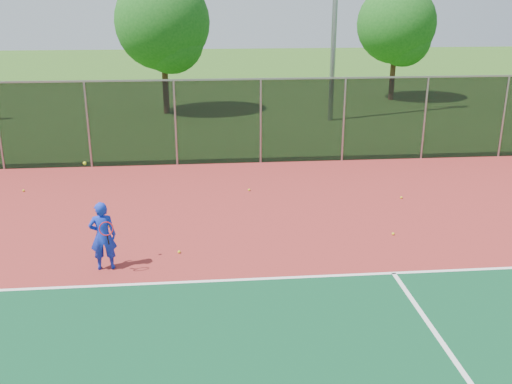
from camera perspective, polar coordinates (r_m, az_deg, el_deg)
The scene contains 12 objects.
ground at distance 9.88m, azimuth 7.75°, elevation -16.59°, with size 120.00×120.00×0.00m, color #2B5618.
court_apron at distance 11.52m, azimuth 5.53°, elevation -10.83°, with size 30.00×20.00×0.02m, color maroon.
fence_back at distance 20.34m, azimuth 0.47°, elevation 7.17°, with size 30.00×0.06×3.03m.
tennis_player at distance 12.84m, azimuth -15.07°, elevation -4.24°, with size 0.61×0.63×2.43m.
practice_ball_0 at distance 13.54m, azimuth -7.70°, elevation -5.95°, with size 0.07×0.07×0.07m, color yellow.
practice_ball_1 at distance 17.51m, azimuth 14.33°, elevation -0.53°, with size 0.07×0.07×0.07m, color yellow.
practice_ball_2 at distance 18.98m, azimuth -22.23°, elevation 0.14°, with size 0.07×0.07×0.07m, color yellow.
practice_ball_3 at distance 14.81m, azimuth 13.56°, elevation -4.08°, with size 0.07×0.07×0.07m, color yellow.
practice_ball_5 at distance 17.63m, azimuth -0.69°, elevation 0.22°, with size 0.07×0.07×0.07m, color yellow.
practice_ball_6 at distance 15.39m, azimuth -14.60°, elevation -3.29°, with size 0.07×0.07×0.07m, color yellow.
tree_back_left at distance 29.51m, azimuth -9.15°, elevation 16.00°, with size 4.68×4.68×6.87m.
tree_back_mid at distance 34.24m, azimuth 14.03°, elevation 15.64°, with size 4.40×4.40×6.47m.
Camera 1 is at (-2.01, -7.81, 5.72)m, focal length 40.00 mm.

